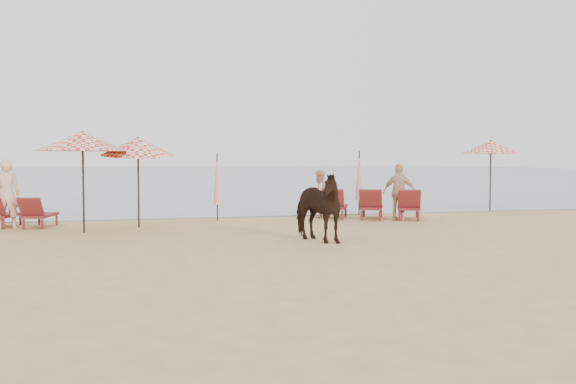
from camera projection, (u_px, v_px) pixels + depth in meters
name	position (u px, v px, depth m)	size (l,w,h in m)	color
ground	(358.00, 266.00, 11.72)	(120.00, 120.00, 0.00)	tan
sea	(150.00, 173.00, 88.96)	(160.00, 140.00, 0.06)	#51606B
lounger_cluster_right	(371.00, 205.00, 20.62)	(3.55, 2.93, 0.68)	maroon
umbrella_open_left_a	(83.00, 141.00, 16.78)	(2.35, 2.35, 2.68)	black
umbrella_open_left_b	(138.00, 146.00, 18.12)	(2.09, 2.13, 2.66)	black
umbrella_open_right	(491.00, 147.00, 24.28)	(2.18, 2.18, 2.66)	black
umbrella_closed_left	(217.00, 180.00, 20.14)	(0.26, 0.26, 2.11)	black
umbrella_closed_right	(359.00, 176.00, 22.13)	(0.27, 0.27, 2.21)	black
cow	(315.00, 207.00, 15.10)	(0.88, 1.94, 1.64)	black
beachgoer_left	(6.00, 194.00, 17.83)	(0.71, 0.47, 1.96)	#DAA688
beachgoer_right_a	(319.00, 194.00, 21.19)	(0.77, 0.60, 1.58)	tan
beachgoer_right_b	(400.00, 192.00, 20.20)	(1.05, 0.44, 1.80)	#D5A885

